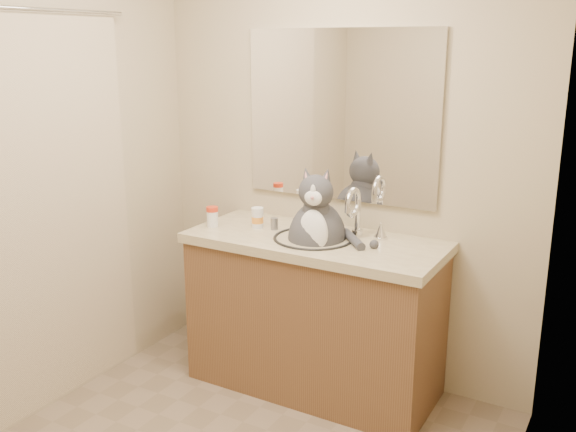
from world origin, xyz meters
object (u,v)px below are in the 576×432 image
(pill_bottle_orange, at_px, (258,218))
(grey_canister, at_px, (274,224))
(pill_bottle_redcap, at_px, (212,217))
(cat, at_px, (317,233))

(pill_bottle_orange, bearing_deg, grey_canister, 7.57)
(pill_bottle_redcap, xyz_separation_m, grey_canister, (0.33, 0.12, -0.02))
(cat, xyz_separation_m, pill_bottle_orange, (-0.38, 0.02, 0.02))
(cat, bearing_deg, pill_bottle_orange, 159.74)
(grey_canister, bearing_deg, pill_bottle_orange, -172.43)
(pill_bottle_orange, bearing_deg, cat, -3.75)
(pill_bottle_redcap, height_order, pill_bottle_orange, same)
(pill_bottle_redcap, bearing_deg, cat, 7.43)
(pill_bottle_orange, xyz_separation_m, grey_canister, (0.10, 0.01, -0.02))
(cat, bearing_deg, pill_bottle_redcap, 170.92)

